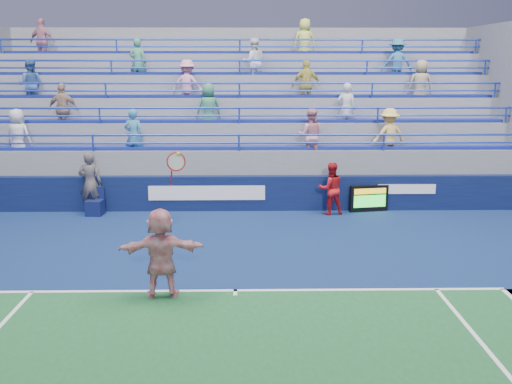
{
  "coord_description": "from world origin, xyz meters",
  "views": [
    {
      "loc": [
        0.24,
        -10.82,
        4.53
      ],
      "look_at": [
        0.46,
        2.5,
        1.5
      ],
      "focal_mm": 40.0,
      "sensor_mm": 36.0,
      "label": 1
    }
  ],
  "objects_px": {
    "serve_speed_board": "(369,199)",
    "tennis_player": "(161,253)",
    "ball_girl": "(331,189)",
    "line_judge": "(90,183)",
    "judge_chair": "(95,207)"
  },
  "relations": [
    {
      "from": "judge_chair",
      "to": "tennis_player",
      "type": "distance_m",
      "value": 6.88
    },
    {
      "from": "serve_speed_board",
      "to": "ball_girl",
      "type": "height_order",
      "value": "ball_girl"
    },
    {
      "from": "ball_girl",
      "to": "serve_speed_board",
      "type": "bearing_deg",
      "value": -177.11
    },
    {
      "from": "tennis_player",
      "to": "ball_girl",
      "type": "relative_size",
      "value": 1.81
    },
    {
      "from": "judge_chair",
      "to": "ball_girl",
      "type": "height_order",
      "value": "ball_girl"
    },
    {
      "from": "serve_speed_board",
      "to": "line_judge",
      "type": "distance_m",
      "value": 8.57
    },
    {
      "from": "serve_speed_board",
      "to": "ball_girl",
      "type": "xyz_separation_m",
      "value": [
        -1.24,
        -0.28,
        0.38
      ]
    },
    {
      "from": "judge_chair",
      "to": "ball_girl",
      "type": "bearing_deg",
      "value": 0.07
    },
    {
      "from": "judge_chair",
      "to": "serve_speed_board",
      "type": "bearing_deg",
      "value": 1.96
    },
    {
      "from": "tennis_player",
      "to": "ball_girl",
      "type": "distance_m",
      "value": 7.5
    },
    {
      "from": "serve_speed_board",
      "to": "judge_chair",
      "type": "xyz_separation_m",
      "value": [
        -8.38,
        -0.29,
        -0.15
      ]
    },
    {
      "from": "tennis_player",
      "to": "line_judge",
      "type": "height_order",
      "value": "tennis_player"
    },
    {
      "from": "judge_chair",
      "to": "ball_girl",
      "type": "relative_size",
      "value": 0.53
    },
    {
      "from": "serve_speed_board",
      "to": "tennis_player",
      "type": "distance_m",
      "value": 8.49
    },
    {
      "from": "line_judge",
      "to": "judge_chair",
      "type": "bearing_deg",
      "value": 123.69
    }
  ]
}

